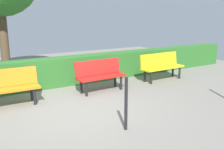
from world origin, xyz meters
name	(u,v)px	position (x,y,z in m)	size (l,w,h in m)	color
ground_plane	(72,109)	(0.00, 0.00, 0.00)	(16.78, 16.78, 0.00)	gray
bench_yellow	(161,65)	(-3.52, -0.95, 0.48)	(1.57, 0.50, 0.86)	yellow
bench_red	(100,74)	(-1.22, -0.90, 0.48)	(1.42, 0.52, 0.86)	red
bench_orange	(6,86)	(1.21, -0.96, 0.48)	(1.47, 0.49, 0.86)	orange
hedge_row	(78,69)	(-1.08, -2.04, 0.42)	(12.78, 0.54, 0.84)	#2D6B28
railing_post_mid	(126,104)	(-0.44, 1.50, 0.50)	(0.06, 0.06, 1.00)	black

